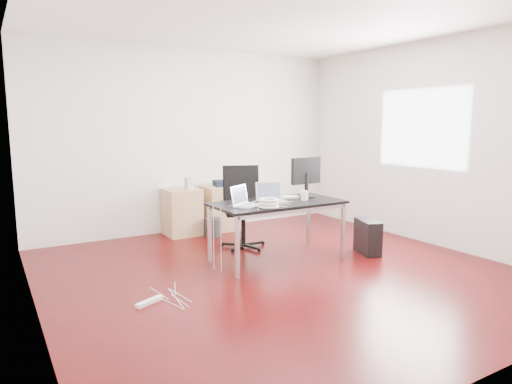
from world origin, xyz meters
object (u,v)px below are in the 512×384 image
office_chair (242,203)px  pc_tower (368,237)px  filing_cabinet_left (182,212)px  desk (277,206)px  filing_cabinet_right (220,208)px

office_chair → pc_tower: bearing=-21.6°
office_chair → filing_cabinet_left: 1.16m
desk → filing_cabinet_left: bearing=106.1°
filing_cabinet_left → pc_tower: filing_cabinet_left is taller
office_chair → filing_cabinet_right: office_chair is taller
desk → filing_cabinet_right: bearing=86.4°
filing_cabinet_left → filing_cabinet_right: 0.64m
pc_tower → office_chair: bearing=156.1°
office_chair → filing_cabinet_left: size_ratio=1.54×
filing_cabinet_left → desk: bearing=-73.9°
office_chair → filing_cabinet_right: size_ratio=1.54×
filing_cabinet_right → pc_tower: (1.05, -2.18, -0.13)m
office_chair → pc_tower: office_chair is taller
desk → filing_cabinet_right: size_ratio=2.29×
desk → office_chair: office_chair is taller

